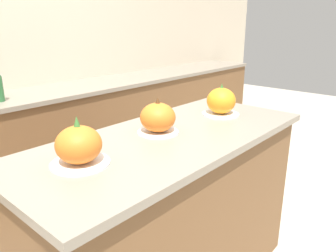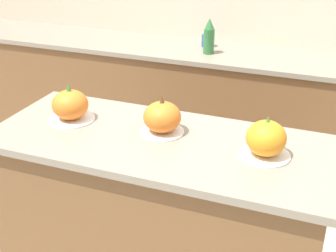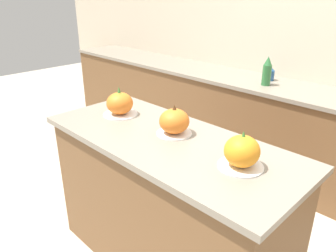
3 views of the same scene
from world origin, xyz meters
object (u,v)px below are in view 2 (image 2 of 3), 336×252
at_px(pumpkin_cake_center, 162,118).
at_px(bottle_tall, 209,37).
at_px(pumpkin_cake_right, 266,140).
at_px(bottle_short, 207,38).
at_px(pumpkin_cake_left, 70,106).

xyz_separation_m(pumpkin_cake_center, bottle_tall, (-0.20, 1.38, 0.03)).
distance_m(pumpkin_cake_center, bottle_tall, 1.40).
xyz_separation_m(pumpkin_cake_right, bottle_tall, (-0.68, 1.43, 0.02)).
height_order(pumpkin_cake_center, pumpkin_cake_right, pumpkin_cake_right).
distance_m(bottle_tall, bottle_short, 0.20).
relative_size(pumpkin_cake_center, bottle_tall, 0.79).
bearing_deg(pumpkin_cake_left, pumpkin_cake_center, 3.74).
bearing_deg(bottle_tall, pumpkin_cake_left, -100.98).
height_order(bottle_tall, bottle_short, bottle_tall).
xyz_separation_m(pumpkin_cake_left, bottle_short, (0.21, 1.59, -0.03)).
bearing_deg(pumpkin_cake_center, pumpkin_cake_left, -176.26).
bearing_deg(pumpkin_cake_right, bottle_tall, 115.45).
xyz_separation_m(pumpkin_cake_center, bottle_short, (-0.26, 1.56, -0.03)).
xyz_separation_m(pumpkin_cake_right, bottle_short, (-0.75, 1.61, -0.04)).
bearing_deg(bottle_tall, bottle_short, 109.89).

